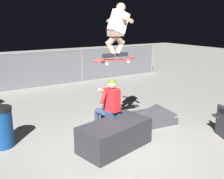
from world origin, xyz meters
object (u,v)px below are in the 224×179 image
(skateboard, at_px, (115,60))
(kicker_ramp, at_px, (151,119))
(ledge_box_main, at_px, (115,135))
(skater_airborne, at_px, (118,28))
(person_sitting_on_ledge, at_px, (108,105))
(trash_bin, at_px, (1,127))

(skateboard, xyz_separation_m, kicker_ramp, (1.26, 0.21, -1.70))
(ledge_box_main, relative_size, skater_airborne, 1.37)
(person_sitting_on_ledge, distance_m, skater_airborne, 1.68)
(skateboard, xyz_separation_m, trash_bin, (-2.32, 0.79, -1.33))
(skateboard, bearing_deg, person_sitting_on_ledge, -172.92)
(ledge_box_main, bearing_deg, trash_bin, 146.69)
(skateboard, bearing_deg, skater_airborne, 2.23)
(skater_airborne, height_order, kicker_ramp, skater_airborne)
(skateboard, relative_size, trash_bin, 1.18)
(kicker_ramp, bearing_deg, skateboard, -170.33)
(ledge_box_main, bearing_deg, person_sitting_on_ledge, 73.20)
(ledge_box_main, height_order, person_sitting_on_ledge, person_sitting_on_ledge)
(kicker_ramp, bearing_deg, trash_bin, 170.92)
(person_sitting_on_ledge, distance_m, skateboard, 0.99)
(kicker_ramp, distance_m, trash_bin, 3.65)
(ledge_box_main, distance_m, trash_bin, 2.38)
(ledge_box_main, height_order, skater_airborne, skater_airborne)
(kicker_ramp, xyz_separation_m, trash_bin, (-3.58, 0.57, 0.38))
(skater_airborne, bearing_deg, ledge_box_main, -127.60)
(person_sitting_on_ledge, xyz_separation_m, skater_airborne, (0.25, 0.03, 1.66))
(person_sitting_on_ledge, distance_m, trash_bin, 2.31)
(skater_airborne, height_order, trash_bin, skater_airborne)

